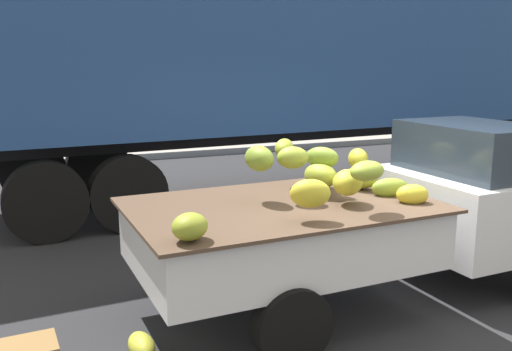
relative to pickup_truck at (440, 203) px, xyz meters
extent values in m
plane|color=#28282B|center=(-0.83, -0.31, -0.89)|extent=(220.00, 220.00, 0.00)
cube|color=gray|center=(-0.83, 9.16, -0.81)|extent=(80.00, 0.80, 0.16)
cube|color=white|center=(0.61, 0.02, -0.10)|extent=(1.94, 1.69, 0.78)
cube|color=#28333D|center=(0.42, 0.02, 0.55)|extent=(1.09, 1.46, 0.52)
cube|color=white|center=(-1.87, -0.07, -0.31)|extent=(2.65, 1.71, 0.08)
cube|color=white|center=(-1.89, 0.72, -0.05)|extent=(2.59, 0.14, 0.44)
cube|color=white|center=(-1.84, -0.85, -0.05)|extent=(2.59, 0.14, 0.44)
cube|color=white|center=(-0.59, -0.02, -0.05)|extent=(0.11, 1.62, 0.44)
cube|color=white|center=(-3.14, -0.11, -0.05)|extent=(0.11, 1.62, 0.44)
cube|color=#B21914|center=(-1.89, 0.75, -0.09)|extent=(2.49, 0.10, 0.07)
cube|color=brown|center=(-1.87, -0.07, 0.18)|extent=(2.77, 1.84, 0.03)
ellipsoid|color=gold|center=(-0.76, -0.49, 0.27)|extent=(0.35, 0.30, 0.19)
ellipsoid|color=olive|center=(-0.78, -0.19, 0.27)|extent=(0.40, 0.29, 0.19)
ellipsoid|color=gold|center=(-1.90, -0.66, 0.42)|extent=(0.37, 0.29, 0.23)
ellipsoid|color=#91A732|center=(-1.34, -0.61, 0.55)|extent=(0.40, 0.33, 0.17)
ellipsoid|color=olive|center=(-2.02, 0.09, 0.59)|extent=(0.26, 0.37, 0.23)
ellipsoid|color=#92A12C|center=(-1.33, 0.18, 0.37)|extent=(0.40, 0.43, 0.24)
ellipsoid|color=gold|center=(-0.70, 0.50, 0.43)|extent=(0.27, 0.34, 0.22)
ellipsoid|color=olive|center=(-2.92, -0.77, 0.30)|extent=(0.38, 0.38, 0.19)
ellipsoid|color=#A4AC2F|center=(-0.90, 0.12, 0.32)|extent=(0.35, 0.40, 0.23)
ellipsoid|color=olive|center=(-1.35, 0.12, 0.55)|extent=(0.34, 0.38, 0.20)
ellipsoid|color=gold|center=(-1.34, -0.31, 0.39)|extent=(0.43, 0.43, 0.23)
ellipsoid|color=yellow|center=(-1.28, 0.31, 0.36)|extent=(0.42, 0.42, 0.16)
ellipsoid|color=#94A731|center=(-1.74, -0.03, 0.60)|extent=(0.33, 0.28, 0.20)
ellipsoid|color=#9AA930|center=(-1.40, 0.05, 0.39)|extent=(0.33, 0.41, 0.23)
ellipsoid|color=#98A72F|center=(-1.53, 0.59, 0.58)|extent=(0.35, 0.39, 0.20)
cylinder|color=black|center=(0.63, 0.80, -0.57)|extent=(0.65, 0.22, 0.64)
cylinder|color=black|center=(-2.20, 0.70, -0.57)|extent=(0.65, 0.22, 0.64)
cylinder|color=black|center=(-2.14, -0.86, -0.57)|extent=(0.65, 0.22, 0.64)
cube|color=navy|center=(0.85, 4.53, 1.71)|extent=(12.11, 3.10, 2.70)
cube|color=black|center=(0.85, 4.53, 0.21)|extent=(11.05, 0.95, 0.30)
cylinder|color=black|center=(-2.81, 5.55, -0.35)|extent=(1.09, 0.35, 1.08)
cylinder|color=black|center=(-2.69, 3.16, -0.35)|extent=(1.09, 0.35, 1.08)
cylinder|color=black|center=(-3.89, 5.50, -0.35)|extent=(1.09, 0.35, 1.08)
cylinder|color=black|center=(-3.77, 3.10, -0.35)|extent=(1.09, 0.35, 1.08)
cylinder|color=#38383A|center=(4.14, 4.70, -0.26)|extent=(0.18, 0.18, 1.25)
ellipsoid|color=gold|center=(-3.21, -0.29, -0.80)|extent=(0.23, 0.39, 0.18)
camera|label=1|loc=(-3.93, -4.38, 1.44)|focal=38.55mm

